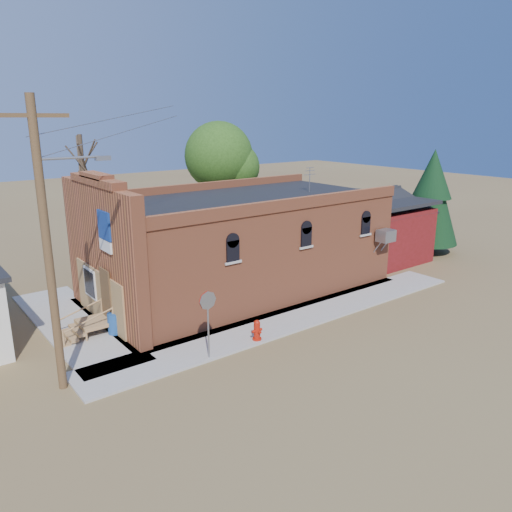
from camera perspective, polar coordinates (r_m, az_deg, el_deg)
ground at (r=20.14m, az=3.06°, el=-8.95°), size 120.00×120.00×0.00m
sidewalk_south at (r=21.65m, az=4.55°, el=-7.05°), size 19.00×2.20×0.08m
sidewalk_west at (r=22.27m, az=-20.10°, el=-7.34°), size 2.60×10.00×0.08m
brick_bar at (r=24.42m, az=-2.30°, el=1.32°), size 16.40×7.97×6.30m
red_shed at (r=31.04m, az=12.76°, el=3.89°), size 5.40×6.40×4.30m
utility_pole at (r=15.95m, az=-22.61°, el=1.41°), size 3.12×0.26×9.00m
tree_bare_near at (r=28.43m, az=-19.25°, el=9.91°), size 2.80×2.80×7.65m
tree_leafy at (r=32.83m, az=-4.26°, el=11.31°), size 4.40×4.40×8.15m
evergreen_tree at (r=33.10m, az=19.41°, el=6.64°), size 3.60×3.60×6.50m
fire_hydrant at (r=19.32m, az=0.12°, el=-8.46°), size 0.45×0.42×0.81m
stop_sign at (r=17.47m, az=-5.54°, el=-5.80°), size 0.68×0.11×2.50m
trash_barrel at (r=20.64m, az=-15.85°, el=-7.40°), size 0.69×0.69×0.84m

